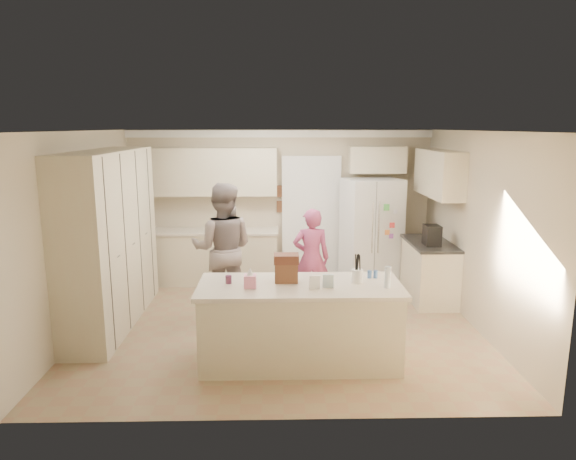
{
  "coord_description": "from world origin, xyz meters",
  "views": [
    {
      "loc": [
        -0.06,
        -6.59,
        2.66
      ],
      "look_at": [
        0.1,
        0.35,
        1.25
      ],
      "focal_mm": 32.0,
      "sensor_mm": 36.0,
      "label": 1
    }
  ],
  "objects_px": {
    "island_base": "(300,325)",
    "refrigerator": "(371,232)",
    "coffee_maker": "(432,235)",
    "utensil_crock": "(357,276)",
    "teen_boy": "(223,249)",
    "tissue_box": "(250,281)",
    "teen_girl": "(311,258)",
    "dollhouse_body": "(286,272)"
  },
  "relations": [
    {
      "from": "utensil_crock",
      "to": "teen_boy",
      "type": "xyz_separation_m",
      "value": [
        -1.68,
        1.6,
        -0.06
      ]
    },
    {
      "from": "island_base",
      "to": "refrigerator",
      "type": "bearing_deg",
      "value": 65.71
    },
    {
      "from": "dollhouse_body",
      "to": "tissue_box",
      "type": "bearing_deg",
      "value": -153.43
    },
    {
      "from": "tissue_box",
      "to": "dollhouse_body",
      "type": "distance_m",
      "value": 0.45
    },
    {
      "from": "island_base",
      "to": "teen_boy",
      "type": "height_order",
      "value": "teen_boy"
    },
    {
      "from": "utensil_crock",
      "to": "teen_girl",
      "type": "distance_m",
      "value": 1.83
    },
    {
      "from": "dollhouse_body",
      "to": "teen_girl",
      "type": "distance_m",
      "value": 1.79
    },
    {
      "from": "coffee_maker",
      "to": "utensil_crock",
      "type": "bearing_deg",
      "value": -127.12
    },
    {
      "from": "refrigerator",
      "to": "teen_girl",
      "type": "xyz_separation_m",
      "value": [
        -1.09,
        -1.15,
        -0.15
      ]
    },
    {
      "from": "island_base",
      "to": "tissue_box",
      "type": "distance_m",
      "value": 0.79
    },
    {
      "from": "dollhouse_body",
      "to": "refrigerator",
      "type": "bearing_deg",
      "value": 62.56
    },
    {
      "from": "refrigerator",
      "to": "dollhouse_body",
      "type": "height_order",
      "value": "refrigerator"
    },
    {
      "from": "refrigerator",
      "to": "tissue_box",
      "type": "bearing_deg",
      "value": -135.04
    },
    {
      "from": "island_base",
      "to": "tissue_box",
      "type": "height_order",
      "value": "tissue_box"
    },
    {
      "from": "island_base",
      "to": "teen_girl",
      "type": "distance_m",
      "value": 1.87
    },
    {
      "from": "island_base",
      "to": "teen_boy",
      "type": "xyz_separation_m",
      "value": [
        -1.03,
        1.65,
        0.5
      ]
    },
    {
      "from": "dollhouse_body",
      "to": "teen_girl",
      "type": "xyz_separation_m",
      "value": [
        0.4,
        1.72,
        -0.29
      ]
    },
    {
      "from": "coffee_maker",
      "to": "teen_girl",
      "type": "height_order",
      "value": "teen_girl"
    },
    {
      "from": "utensil_crock",
      "to": "tissue_box",
      "type": "bearing_deg",
      "value": -172.87
    },
    {
      "from": "utensil_crock",
      "to": "refrigerator",
      "type": "bearing_deg",
      "value": 76.67
    },
    {
      "from": "utensil_crock",
      "to": "tissue_box",
      "type": "relative_size",
      "value": 1.07
    },
    {
      "from": "teen_boy",
      "to": "utensil_crock",
      "type": "bearing_deg",
      "value": 139.1
    },
    {
      "from": "refrigerator",
      "to": "utensil_crock",
      "type": "distance_m",
      "value": 3.01
    },
    {
      "from": "utensil_crock",
      "to": "teen_girl",
      "type": "relative_size",
      "value": 0.1
    },
    {
      "from": "coffee_maker",
      "to": "refrigerator",
      "type": "bearing_deg",
      "value": 123.29
    },
    {
      "from": "refrigerator",
      "to": "teen_boy",
      "type": "height_order",
      "value": "teen_boy"
    },
    {
      "from": "utensil_crock",
      "to": "teen_boy",
      "type": "relative_size",
      "value": 0.08
    },
    {
      "from": "coffee_maker",
      "to": "island_base",
      "type": "xyz_separation_m",
      "value": [
        -2.05,
        -1.9,
        -0.63
      ]
    },
    {
      "from": "teen_boy",
      "to": "teen_girl",
      "type": "height_order",
      "value": "teen_boy"
    },
    {
      "from": "coffee_maker",
      "to": "teen_girl",
      "type": "distance_m",
      "value": 1.83
    },
    {
      "from": "coffee_maker",
      "to": "teen_boy",
      "type": "relative_size",
      "value": 0.16
    },
    {
      "from": "island_base",
      "to": "dollhouse_body",
      "type": "height_order",
      "value": "dollhouse_body"
    },
    {
      "from": "utensil_crock",
      "to": "teen_girl",
      "type": "bearing_deg",
      "value": 102.65
    },
    {
      "from": "coffee_maker",
      "to": "tissue_box",
      "type": "xyz_separation_m",
      "value": [
        -2.6,
        -2.0,
        -0.07
      ]
    },
    {
      "from": "refrigerator",
      "to": "teen_boy",
      "type": "distance_m",
      "value": 2.72
    },
    {
      "from": "refrigerator",
      "to": "teen_boy",
      "type": "relative_size",
      "value": 0.96
    },
    {
      "from": "dollhouse_body",
      "to": "teen_girl",
      "type": "height_order",
      "value": "teen_girl"
    },
    {
      "from": "refrigerator",
      "to": "tissue_box",
      "type": "xyz_separation_m",
      "value": [
        -1.89,
        -3.08,
        0.1
      ]
    },
    {
      "from": "tissue_box",
      "to": "teen_boy",
      "type": "relative_size",
      "value": 0.07
    },
    {
      "from": "teen_girl",
      "to": "dollhouse_body",
      "type": "bearing_deg",
      "value": 76.07
    },
    {
      "from": "coffee_maker",
      "to": "teen_boy",
      "type": "distance_m",
      "value": 3.09
    },
    {
      "from": "utensil_crock",
      "to": "coffee_maker",
      "type": "bearing_deg",
      "value": 52.88
    }
  ]
}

